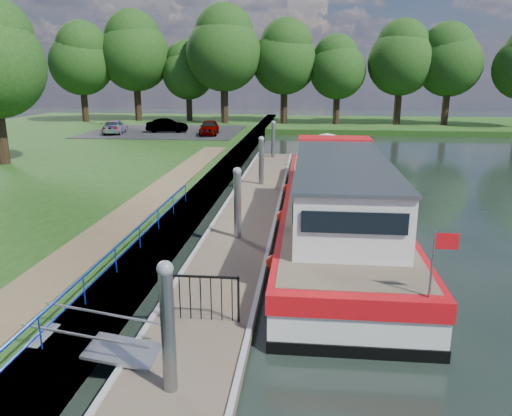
# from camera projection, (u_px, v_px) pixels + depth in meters

# --- Properties ---
(ground) EXTENTS (160.00, 160.00, 0.00)m
(ground) POSITION_uv_depth(u_px,v_px,m) (179.00, 391.00, 9.86)
(ground) COLOR black
(ground) RESTS_ON ground
(bank_edge) EXTENTS (1.10, 90.00, 0.78)m
(bank_edge) POSITION_uv_depth(u_px,v_px,m) (205.00, 194.00, 24.42)
(bank_edge) COLOR #473D2D
(bank_edge) RESTS_ON ground
(far_bank) EXTENTS (60.00, 18.00, 0.60)m
(far_bank) POSITION_uv_depth(u_px,v_px,m) (390.00, 125.00, 58.53)
(far_bank) COLOR #1A3C11
(far_bank) RESTS_ON ground
(footpath) EXTENTS (1.60, 40.00, 0.05)m
(footpath) POSITION_uv_depth(u_px,v_px,m) (114.00, 227.00, 17.77)
(footpath) COLOR brown
(footpath) RESTS_ON riverbank
(carpark) EXTENTS (14.00, 12.00, 0.06)m
(carpark) POSITION_uv_depth(u_px,v_px,m) (166.00, 131.00, 47.25)
(carpark) COLOR black
(carpark) RESTS_ON riverbank
(blue_fence) EXTENTS (0.04, 18.04, 0.72)m
(blue_fence) POSITION_uv_depth(u_px,v_px,m) (101.00, 268.00, 12.67)
(blue_fence) COLOR #0C2DBF
(blue_fence) RESTS_ON riverbank
(pontoon) EXTENTS (2.50, 30.00, 0.56)m
(pontoon) POSITION_uv_depth(u_px,v_px,m) (252.00, 210.00, 22.30)
(pontoon) COLOR brown
(pontoon) RESTS_ON ground
(mooring_piles) EXTENTS (0.30, 27.30, 3.55)m
(mooring_piles) POSITION_uv_depth(u_px,v_px,m) (252.00, 186.00, 22.01)
(mooring_piles) COLOR gray
(mooring_piles) RESTS_ON ground
(gangway) EXTENTS (2.58, 1.00, 0.92)m
(gangway) POSITION_uv_depth(u_px,v_px,m) (97.00, 345.00, 10.36)
(gangway) COLOR #A5A8AD
(gangway) RESTS_ON ground
(gate_panel) EXTENTS (1.85, 0.05, 1.15)m
(gate_panel) POSITION_uv_depth(u_px,v_px,m) (200.00, 291.00, 11.67)
(gate_panel) COLOR black
(gate_panel) RESTS_ON ground
(barge) EXTENTS (4.36, 21.15, 4.78)m
(barge) POSITION_uv_depth(u_px,v_px,m) (335.00, 198.00, 20.69)
(barge) COLOR black
(barge) RESTS_ON ground
(horizon_trees) EXTENTS (54.38, 10.03, 12.87)m
(horizon_trees) POSITION_uv_depth(u_px,v_px,m) (273.00, 56.00, 54.71)
(horizon_trees) COLOR #332316
(horizon_trees) RESTS_ON ground
(car_a) EXTENTS (1.87, 3.93, 1.30)m
(car_a) POSITION_uv_depth(u_px,v_px,m) (209.00, 127.00, 44.29)
(car_a) COLOR #999999
(car_a) RESTS_ON carpark
(car_b) EXTENTS (3.91, 1.83, 1.24)m
(car_b) POSITION_uv_depth(u_px,v_px,m) (167.00, 125.00, 46.26)
(car_b) COLOR #999999
(car_b) RESTS_ON carpark
(car_c) EXTENTS (2.24, 4.26, 1.18)m
(car_c) POSITION_uv_depth(u_px,v_px,m) (115.00, 127.00, 45.32)
(car_c) COLOR #999999
(car_c) RESTS_ON carpark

